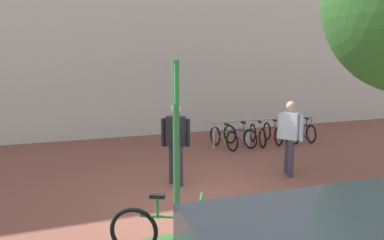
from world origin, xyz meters
TOP-DOWN VIEW (x-y plane):
  - ground_plane at (0.00, 0.00)m, footprint 60.00×60.00m
  - parking_sign_post at (-1.26, -2.15)m, footprint 0.13×0.35m
  - bike_at_sign at (-1.26, -1.91)m, footprint 1.52×0.82m
  - bike_rack_cluster at (3.71, 3.66)m, footprint 3.76×1.66m
  - bollard_steel at (2.94, 3.45)m, footprint 0.16×0.16m
  - person_shirt_white at (2.38, 0.56)m, footprint 0.41×0.54m
  - person_suited_navy at (-0.28, 0.86)m, footprint 0.56×0.39m

SIDE VIEW (x-z plane):
  - ground_plane at x=0.00m, z-range 0.00..0.00m
  - bike_rack_cluster at x=3.71m, z-range -0.07..0.76m
  - bike_at_sign at x=-1.26m, z-range -0.08..0.78m
  - bollard_steel at x=2.94m, z-range 0.00..0.90m
  - person_shirt_white at x=2.38m, z-range 0.12..1.84m
  - person_suited_navy at x=-0.28m, z-range 0.12..1.84m
  - parking_sign_post at x=-1.26m, z-range 0.39..2.97m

